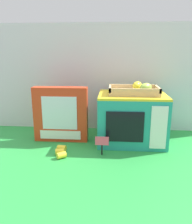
% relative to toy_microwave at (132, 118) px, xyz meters
% --- Properties ---
extents(ground_plane, '(1.70, 1.70, 0.00)m').
position_rel_toy_microwave_xyz_m(ground_plane, '(-0.14, 0.02, -0.14)').
color(ground_plane, green).
rests_on(ground_plane, ground).
extents(display_back_panel, '(1.61, 0.03, 0.70)m').
position_rel_toy_microwave_xyz_m(display_back_panel, '(-0.14, 0.23, 0.20)').
color(display_back_panel, silver).
rests_on(display_back_panel, ground).
extents(toy_microwave, '(0.38, 0.30, 0.29)m').
position_rel_toy_microwave_xyz_m(toy_microwave, '(0.00, 0.00, 0.00)').
color(toy_microwave, teal).
rests_on(toy_microwave, ground).
extents(food_groups_crate, '(0.28, 0.17, 0.07)m').
position_rel_toy_microwave_xyz_m(food_groups_crate, '(0.01, -0.01, 0.17)').
color(food_groups_crate, tan).
rests_on(food_groups_crate, toy_microwave).
extents(cookie_set_box, '(0.32, 0.07, 0.32)m').
position_rel_toy_microwave_xyz_m(cookie_set_box, '(-0.42, -0.02, 0.02)').
color(cookie_set_box, red).
rests_on(cookie_set_box, ground).
extents(price_sign, '(0.07, 0.01, 0.10)m').
position_rel_toy_microwave_xyz_m(price_sign, '(-0.16, -0.20, -0.08)').
color(price_sign, black).
rests_on(price_sign, ground).
extents(loose_toy_banana, '(0.07, 0.13, 0.03)m').
position_rel_toy_microwave_xyz_m(loose_toy_banana, '(-0.38, -0.21, -0.13)').
color(loose_toy_banana, yellow).
rests_on(loose_toy_banana, ground).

